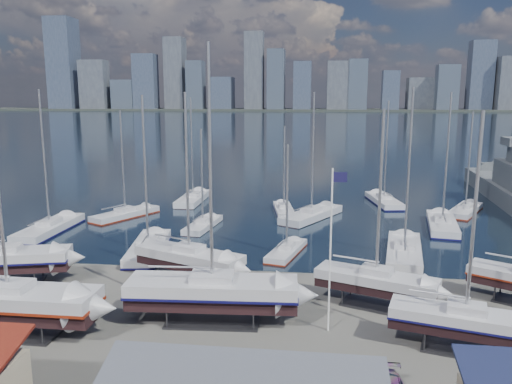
# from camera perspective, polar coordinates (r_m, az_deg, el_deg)

# --- Properties ---
(ground) EXTENTS (1400.00, 1400.00, 0.00)m
(ground) POSITION_cam_1_polar(r_m,az_deg,el_deg) (36.52, 1.64, -14.41)
(ground) COLOR #605E59
(ground) RESTS_ON ground
(water) EXTENTS (1400.00, 600.00, 0.40)m
(water) POSITION_cam_1_polar(r_m,az_deg,el_deg) (343.30, 6.50, 8.06)
(water) COLOR #1B2F3E
(water) RESTS_ON ground
(far_shore) EXTENTS (1400.00, 80.00, 2.20)m
(far_shore) POSITION_cam_1_polar(r_m,az_deg,el_deg) (603.10, 6.75, 9.30)
(far_shore) COLOR #2D332D
(far_shore) RESTS_ON ground
(skyline) EXTENTS (639.14, 43.80, 107.69)m
(skyline) POSITION_cam_1_polar(r_m,az_deg,el_deg) (597.25, 6.05, 12.94)
(skyline) COLOR #475166
(skyline) RESTS_ON far_shore
(sailboat_cradle_0) EXTENTS (11.01, 5.54, 17.05)m
(sailboat_cradle_0) POSITION_cam_1_polar(r_m,az_deg,el_deg) (47.30, -26.79, -6.90)
(sailboat_cradle_0) COLOR #2D2D33
(sailboat_cradle_0) RESTS_ON ground
(sailboat_cradle_1) EXTENTS (12.01, 3.38, 19.15)m
(sailboat_cradle_1) POSITION_cam_1_polar(r_m,az_deg,el_deg) (37.51, -26.40, -11.18)
(sailboat_cradle_1) COLOR #2D2D33
(sailboat_cradle_1) RESTS_ON ground
(sailboat_cradle_2) EXTENTS (10.08, 6.31, 15.97)m
(sailboat_cradle_2) POSITION_cam_1_polar(r_m,az_deg,el_deg) (43.19, -7.65, -7.50)
(sailboat_cradle_2) COLOR #2D2D33
(sailboat_cradle_2) RESTS_ON ground
(sailboat_cradle_3) EXTENTS (12.09, 4.01, 19.03)m
(sailboat_cradle_3) POSITION_cam_1_polar(r_m,az_deg,el_deg) (35.52, -5.01, -11.28)
(sailboat_cradle_3) COLOR #2D2D33
(sailboat_cradle_3) RESTS_ON ground
(sailboat_cradle_4) EXTENTS (9.26, 5.63, 14.73)m
(sailboat_cradle_4) POSITION_cam_1_polar(r_m,az_deg,el_deg) (38.88, 13.54, -9.91)
(sailboat_cradle_4) COLOR #2D2D33
(sailboat_cradle_4) RESTS_ON ground
(sailboat_cradle_5) EXTENTS (9.45, 4.85, 14.80)m
(sailboat_cradle_5) POSITION_cam_1_polar(r_m,az_deg,el_deg) (34.15, 22.83, -13.46)
(sailboat_cradle_5) COLOR #2D2D33
(sailboat_cradle_5) RESTS_ON ground
(sailboat_moored_0) EXTENTS (3.24, 11.52, 17.22)m
(sailboat_moored_0) POSITION_cam_1_polar(r_m,az_deg,el_deg) (63.19, -22.50, -4.02)
(sailboat_moored_0) COLOR black
(sailboat_moored_0) RESTS_ON water
(sailboat_moored_1) EXTENTS (7.05, 9.87, 14.57)m
(sailboat_moored_1) POSITION_cam_1_polar(r_m,az_deg,el_deg) (67.70, -14.71, -2.61)
(sailboat_moored_1) COLOR black
(sailboat_moored_1) RESTS_ON water
(sailboat_moored_2) EXTENTS (3.11, 10.81, 16.29)m
(sailboat_moored_2) POSITION_cam_1_polar(r_m,az_deg,el_deg) (75.82, -7.21, -0.91)
(sailboat_moored_2) COLOR black
(sailboat_moored_2) RESTS_ON water
(sailboat_moored_3) EXTENTS (4.72, 11.38, 16.51)m
(sailboat_moored_3) POSITION_cam_1_polar(r_m,az_deg,el_deg) (52.14, -12.19, -6.47)
(sailboat_moored_3) COLOR black
(sailboat_moored_3) RESTS_ON water
(sailboat_moored_4) EXTENTS (3.38, 8.51, 12.50)m
(sailboat_moored_4) POSITION_cam_1_polar(r_m,az_deg,el_deg) (60.60, -6.08, -3.84)
(sailboat_moored_4) COLOR black
(sailboat_moored_4) RESTS_ON water
(sailboat_moored_5) EXTENTS (3.65, 8.51, 12.33)m
(sailboat_moored_5) POSITION_cam_1_polar(r_m,az_deg,el_deg) (68.57, 3.19, -2.09)
(sailboat_moored_5) COLOR black
(sailboat_moored_5) RESTS_ON water
(sailboat_moored_6) EXTENTS (4.03, 8.05, 11.59)m
(sailboat_moored_6) POSITION_cam_1_polar(r_m,az_deg,el_deg) (50.48, 3.51, -6.82)
(sailboat_moored_6) COLOR black
(sailboat_moored_6) RESTS_ON water
(sailboat_moored_7) EXTENTS (8.28, 11.32, 16.96)m
(sailboat_moored_7) POSITION_cam_1_polar(r_m,az_deg,el_deg) (65.21, 6.36, -2.80)
(sailboat_moored_7) COLOR black
(sailboat_moored_7) RESTS_ON water
(sailboat_moored_8) EXTENTS (4.69, 10.91, 15.79)m
(sailboat_moored_8) POSITION_cam_1_polar(r_m,az_deg,el_deg) (76.24, 14.40, -1.11)
(sailboat_moored_8) COLOR black
(sailboat_moored_8) RESTS_ON water
(sailboat_moored_9) EXTENTS (4.99, 11.80, 17.27)m
(sailboat_moored_9) POSITION_cam_1_polar(r_m,az_deg,el_deg) (51.86, 16.55, -6.76)
(sailboat_moored_9) COLOR black
(sailboat_moored_9) RESTS_ON water
(sailboat_moored_10) EXTENTS (4.92, 11.67, 16.91)m
(sailboat_moored_10) POSITION_cam_1_polar(r_m,az_deg,el_deg) (64.22, 20.49, -3.66)
(sailboat_moored_10) COLOR black
(sailboat_moored_10) RESTS_ON water
(sailboat_moored_11) EXTENTS (6.89, 9.75, 14.37)m
(sailboat_moored_11) POSITION_cam_1_polar(r_m,az_deg,el_deg) (73.48, 22.79, -2.06)
(sailboat_moored_11) COLOR black
(sailboat_moored_11) RESTS_ON water
(car_a) EXTENTS (3.61, 4.95, 1.57)m
(car_a) POSITION_cam_1_polar(r_m,az_deg,el_deg) (29.56, -10.61, -19.36)
(car_a) COLOR gray
(car_a) RESTS_ON ground
(flagpole) EXTENTS (0.98, 0.12, 11.09)m
(flagpole) POSITION_cam_1_polar(r_m,az_deg,el_deg) (33.10, 8.66, -5.50)
(flagpole) COLOR white
(flagpole) RESTS_ON ground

